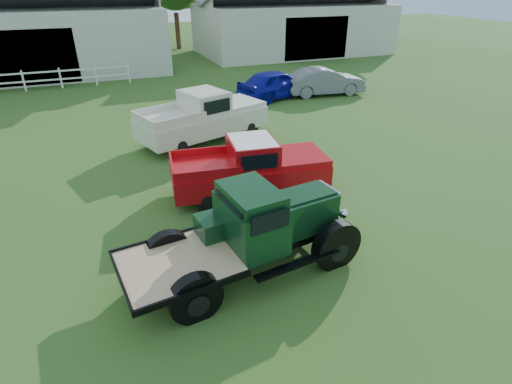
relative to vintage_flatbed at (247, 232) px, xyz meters
name	(u,v)px	position (x,y,z in m)	size (l,w,h in m)	color
ground	(267,253)	(0.65, 0.40, -1.03)	(120.00, 120.00, 0.00)	#3C6426
shed_left	(24,30)	(-6.35, 26.40, 1.77)	(18.80, 10.20, 5.60)	#B2B39E
shed_right	(292,22)	(14.65, 27.40, 1.57)	(16.80, 9.20, 5.20)	#B2B39E
fence_rail	(4,82)	(-7.35, 20.40, -0.43)	(14.20, 0.16, 1.20)	white
vintage_flatbed	(247,232)	(0.00, 0.00, 0.00)	(5.19, 2.06, 2.06)	#0F341A
red_pickup	(249,167)	(1.39, 3.46, -0.15)	(4.84, 1.86, 1.76)	#B50B10
white_pickup	(203,117)	(1.30, 8.46, -0.04)	(5.39, 2.09, 1.98)	beige
misc_car_blue	(276,84)	(6.81, 13.46, -0.26)	(1.82, 4.52, 1.54)	#0D0F96
misc_car_grey	(325,81)	(9.67, 13.09, -0.29)	(1.57, 4.51, 1.48)	slate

